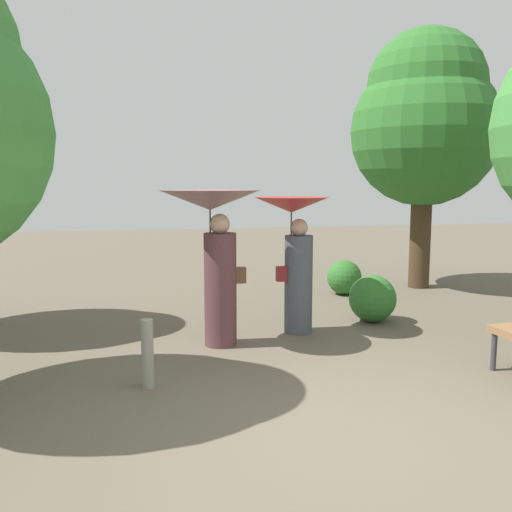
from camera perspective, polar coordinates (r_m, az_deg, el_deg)
The scene contains 7 objects.
ground_plane at distance 4.83m, azimuth 7.91°, elevation -17.45°, with size 40.00×40.00×0.00m, color brown.
person_left at distance 6.75m, azimuth -4.37°, elevation 2.21°, with size 1.24×1.24×1.95m.
person_right at distance 7.36m, azimuth 4.08°, elevation 1.31°, with size 1.00×1.00×1.85m.
tree_near_right at distance 11.09m, azimuth 17.21°, elevation 13.50°, with size 2.79×2.79×4.89m.
bush_path_left at distance 10.13m, azimuth 9.20°, elevation -2.22°, with size 0.63×0.63×0.63m, color #2D6B28.
bush_path_right at distance 8.24m, azimuth 12.05°, elevation -4.36°, with size 0.69×0.69×0.69m, color #2D6B28.
path_marker_post at distance 5.63m, azimuth -11.24°, elevation -9.98°, with size 0.12×0.12×0.70m, color gray.
Camera 1 is at (-1.51, -4.10, 2.05)m, focal length 38.36 mm.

